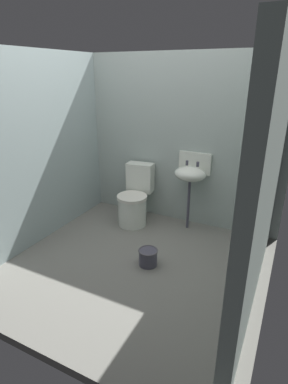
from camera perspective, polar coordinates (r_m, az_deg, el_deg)
ground_plane at (r=3.50m, az=-2.21°, el=-12.94°), size 2.82×2.75×0.08m
wall_back at (r=4.09m, az=5.95°, el=9.40°), size 2.82×0.10×2.18m
wall_left at (r=3.84m, az=-18.57°, el=7.58°), size 0.10×2.55×2.18m
wall_right at (r=2.76m, az=22.09°, el=1.89°), size 0.10×2.55×2.18m
toilet_near_wall at (r=4.14m, az=-1.76°, el=-1.52°), size 0.44×0.63×0.78m
sink at (r=3.89m, az=8.75°, el=3.51°), size 0.42×0.35×0.99m
bucket at (r=3.34m, az=0.77°, el=-12.00°), size 0.21×0.21×0.18m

